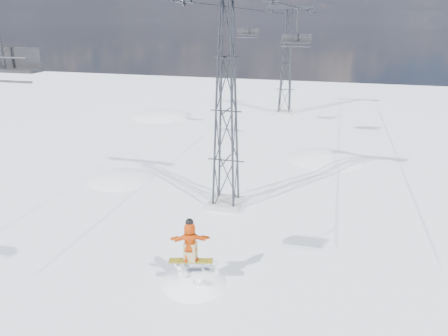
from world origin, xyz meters
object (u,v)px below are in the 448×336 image
Objects in this scene: lift_tower_near at (226,112)px; lift_chair_near at (6,61)px; lift_tower_far at (286,64)px; snowboarder_jump at (195,315)px.

lift_chair_near is (-2.20, -11.94, 3.58)m from lift_tower_near.
lift_tower_far is at bearing 90.00° from lift_tower_near.
lift_tower_far is 1.64× the size of snowboarder_jump.
lift_chair_near is at bearing -100.44° from lift_tower_near.
lift_chair_near is (-2.86, -4.68, 10.68)m from snowboarder_jump.
lift_tower_far is at bearing 86.59° from lift_chair_near.
lift_tower_near is 12.66m from lift_chair_near.
lift_tower_far reaches higher than lift_chair_near.
lift_tower_near is 25.00m from lift_tower_far.
lift_tower_near is 1.64× the size of snowboarder_jump.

